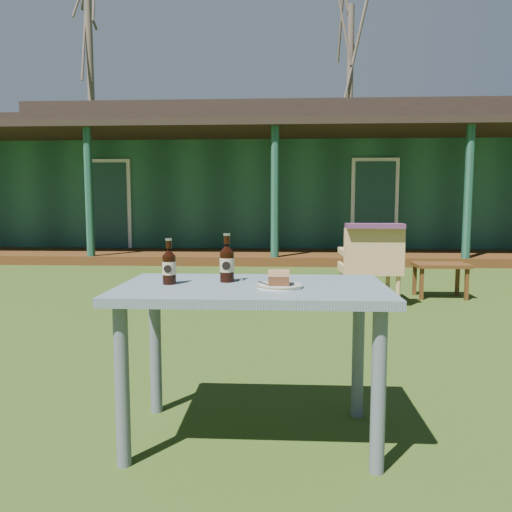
# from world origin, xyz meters

# --- Properties ---
(ground) EXTENTS (80.00, 80.00, 0.00)m
(ground) POSITION_xyz_m (0.00, 0.00, 0.00)
(ground) COLOR #334916
(pavilion) EXTENTS (15.80, 8.30, 3.45)m
(pavilion) POSITION_xyz_m (-0.00, 9.39, 1.61)
(pavilion) COLOR #1C4A37
(pavilion) RESTS_ON ground
(tree_left) EXTENTS (0.28, 0.28, 10.50)m
(tree_left) POSITION_xyz_m (-8.00, 17.50, 5.25)
(tree_left) COLOR brown
(tree_left) RESTS_ON ground
(tree_mid) EXTENTS (0.28, 0.28, 9.50)m
(tree_mid) POSITION_xyz_m (3.00, 18.50, 4.75)
(tree_mid) COLOR brown
(tree_mid) RESTS_ON ground
(cafe_table) EXTENTS (1.20, 0.70, 0.72)m
(cafe_table) POSITION_xyz_m (0.00, -1.60, 0.62)
(cafe_table) COLOR slate
(cafe_table) RESTS_ON ground
(plate) EXTENTS (0.20, 0.20, 0.01)m
(plate) POSITION_xyz_m (0.12, -1.66, 0.73)
(plate) COLOR silver
(plate) RESTS_ON cafe_table
(cake_slice) EXTENTS (0.09, 0.09, 0.06)m
(cake_slice) POSITION_xyz_m (0.12, -1.67, 0.77)
(cake_slice) COLOR #4E2E19
(cake_slice) RESTS_ON plate
(fork) EXTENTS (0.07, 0.13, 0.00)m
(fork) POSITION_xyz_m (0.06, -1.67, 0.74)
(fork) COLOR silver
(fork) RESTS_ON plate
(cola_bottle_near) EXTENTS (0.07, 0.07, 0.23)m
(cola_bottle_near) POSITION_xyz_m (-0.12, -1.52, 0.81)
(cola_bottle_near) COLOR black
(cola_bottle_near) RESTS_ON cafe_table
(cola_bottle_far) EXTENTS (0.06, 0.06, 0.21)m
(cola_bottle_far) POSITION_xyz_m (-0.38, -1.59, 0.80)
(cola_bottle_far) COLOR black
(cola_bottle_far) RESTS_ON cafe_table
(bottle_cap) EXTENTS (0.03, 0.03, 0.01)m
(bottle_cap) POSITION_xyz_m (-0.06, -1.48, 0.72)
(bottle_cap) COLOR silver
(bottle_cap) RESTS_ON cafe_table
(armchair_left) EXTENTS (0.62, 0.58, 0.83)m
(armchair_left) POSITION_xyz_m (1.08, 1.53, 0.47)
(armchair_left) COLOR tan
(armchair_left) RESTS_ON ground
(floral_throw) EXTENTS (0.59, 0.22, 0.05)m
(floral_throw) POSITION_xyz_m (1.08, 1.37, 0.86)
(floral_throw) COLOR #5C2E50
(floral_throw) RESTS_ON armchair_left
(side_table) EXTENTS (0.60, 0.40, 0.40)m
(side_table) POSITION_xyz_m (1.96, 1.99, 0.34)
(side_table) COLOR #4E2C12
(side_table) RESTS_ON ground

